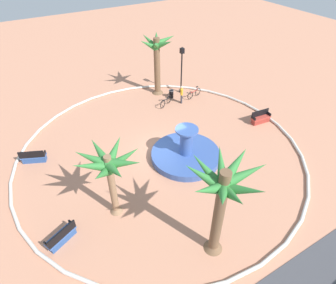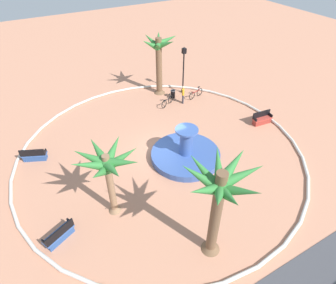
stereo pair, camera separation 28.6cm
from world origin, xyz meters
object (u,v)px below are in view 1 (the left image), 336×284
at_px(palm_tree_by_curb, 109,167).
at_px(bicycle_by_lamppost, 166,101).
at_px(lamppost, 182,67).
at_px(palm_tree_mid_plaza, 223,192).
at_px(palm_tree_near_fountain, 157,55).
at_px(bench_west, 260,119).
at_px(fountain, 186,154).
at_px(trash_bin, 171,94).
at_px(bench_north, 61,237).
at_px(bench_east, 34,157).
at_px(bicycle_red_frame, 194,93).
at_px(person_cyclist_helmet, 182,94).

height_order(palm_tree_by_curb, bicycle_by_lamppost, palm_tree_by_curb).
bearing_deg(lamppost, palm_tree_mid_plaza, 63.45).
bearing_deg(palm_tree_near_fountain, bench_west, 119.43).
distance_m(fountain, trash_bin, 8.31).
xyz_separation_m(bench_north, trash_bin, (-12.19, -9.83, 0.04)).
distance_m(fountain, bench_east, 10.10).
xyz_separation_m(fountain, bench_east, (8.91, -4.74, 0.01)).
xyz_separation_m(bicycle_red_frame, bicycle_by_lamppost, (2.91, -0.04, 0.00)).
xyz_separation_m(bench_east, bicycle_by_lamppost, (-11.19, -1.89, 0.04)).
xyz_separation_m(bench_east, bench_north, (-0.10, 6.98, 0.00)).
distance_m(fountain, bench_north, 9.09).
xyz_separation_m(palm_tree_near_fountain, palm_tree_by_curb, (8.49, 10.80, -0.27)).
xyz_separation_m(palm_tree_near_fountain, bicycle_red_frame, (-2.45, 2.36, -3.26)).
bearing_deg(fountain, lamppost, -120.24).
height_order(lamppost, bicycle_red_frame, lamppost).
relative_size(lamppost, person_cyclist_helmet, 2.65).
distance_m(palm_tree_near_fountain, lamppost, 2.43).
bearing_deg(palm_tree_near_fountain, palm_tree_by_curb, 51.81).
xyz_separation_m(palm_tree_mid_plaza, bicycle_red_frame, (-7.69, -12.93, -3.72)).
relative_size(palm_tree_by_curb, bench_north, 2.59).
relative_size(bench_east, trash_bin, 2.28).
relative_size(palm_tree_mid_plaza, bicycle_red_frame, 3.24).
bearing_deg(palm_tree_mid_plaza, bicycle_by_lamppost, -110.23).
bearing_deg(bench_north, person_cyclist_helmet, -145.52).
relative_size(lamppost, bicycle_red_frame, 2.56).
bearing_deg(bench_north, trash_bin, -141.11).
distance_m(fountain, palm_tree_mid_plaza, 7.79).
relative_size(fountain, palm_tree_by_curb, 1.08).
bearing_deg(trash_bin, bench_north, 38.89).
height_order(fountain, palm_tree_near_fountain, palm_tree_near_fountain).
distance_m(bench_north, trash_bin, 15.65).
bearing_deg(fountain, palm_tree_mid_plaza, 68.45).
bearing_deg(person_cyclist_helmet, bicycle_by_lamppost, -12.45).
bearing_deg(trash_bin, palm_tree_near_fountain, -64.78).
relative_size(palm_tree_near_fountain, lamppost, 1.24).
xyz_separation_m(palm_tree_by_curb, palm_tree_mid_plaza, (-3.26, 4.49, 0.73)).
distance_m(palm_tree_by_curb, bench_west, 13.76).
bearing_deg(bicycle_by_lamppost, trash_bin, -138.81).
bearing_deg(palm_tree_near_fountain, bicycle_red_frame, 136.04).
distance_m(bench_east, bench_north, 6.98).
bearing_deg(fountain, trash_bin, -113.97).
bearing_deg(bench_east, trash_bin, -166.95).
bearing_deg(bench_north, fountain, -165.76).
relative_size(bench_north, bicycle_red_frame, 0.98).
bearing_deg(bench_west, person_cyclist_helmet, -56.47).
relative_size(fountain, bicycle_red_frame, 2.75).
distance_m(palm_tree_mid_plaza, bicycle_by_lamppost, 14.31).
bearing_deg(fountain, bench_west, -175.35).
distance_m(palm_tree_near_fountain, trash_bin, 3.59).
xyz_separation_m(palm_tree_near_fountain, bicycle_by_lamppost, (0.46, 2.32, -3.26)).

